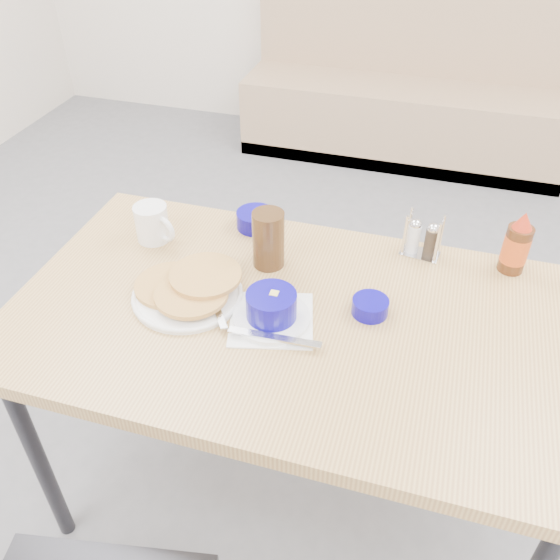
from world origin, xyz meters
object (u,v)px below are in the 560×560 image
(creamer_bowl, at_px, (256,220))
(amber_tumbler, at_px, (268,239))
(coffee_mug, at_px, (153,223))
(butter_bowl, at_px, (370,307))
(condiment_caddy, at_px, (422,241))
(syrup_bottle, at_px, (516,246))
(booth_bench, at_px, (406,97))
(pancake_plate, at_px, (189,290))
(dining_table, at_px, (294,334))
(grits_setting, at_px, (271,310))

(creamer_bowl, relative_size, amber_tumbler, 0.70)
(coffee_mug, height_order, butter_bowl, coffee_mug)
(amber_tumbler, height_order, condiment_caddy, amber_tumbler)
(creamer_bowl, bearing_deg, condiment_caddy, 0.00)
(butter_bowl, distance_m, amber_tumbler, 0.32)
(condiment_caddy, relative_size, syrup_bottle, 0.70)
(coffee_mug, bearing_deg, booth_bench, 78.67)
(pancake_plate, distance_m, creamer_bowl, 0.35)
(dining_table, relative_size, amber_tumbler, 8.80)
(booth_bench, relative_size, grits_setting, 7.31)
(dining_table, xyz_separation_m, creamer_bowl, (-0.21, 0.34, 0.09))
(grits_setting, bearing_deg, dining_table, 35.75)
(dining_table, xyz_separation_m, butter_bowl, (0.17, 0.06, 0.08))
(pancake_plate, bearing_deg, syrup_bottle, 24.09)
(dining_table, distance_m, coffee_mug, 0.52)
(butter_bowl, xyz_separation_m, syrup_bottle, (0.33, 0.28, 0.06))
(coffee_mug, height_order, syrup_bottle, syrup_bottle)
(pancake_plate, height_order, condiment_caddy, condiment_caddy)
(grits_setting, relative_size, syrup_bottle, 1.47)
(coffee_mug, relative_size, amber_tumbler, 0.84)
(dining_table, distance_m, creamer_bowl, 0.41)
(pancake_plate, height_order, amber_tumbler, amber_tumbler)
(grits_setting, bearing_deg, butter_bowl, 23.29)
(pancake_plate, relative_size, coffee_mug, 2.13)
(butter_bowl, height_order, syrup_bottle, syrup_bottle)
(pancake_plate, distance_m, amber_tumbler, 0.25)
(pancake_plate, relative_size, creamer_bowl, 2.56)
(pancake_plate, height_order, coffee_mug, coffee_mug)
(amber_tumbler, height_order, syrup_bottle, syrup_bottle)
(amber_tumbler, xyz_separation_m, condiment_caddy, (0.39, 0.16, -0.04))
(butter_bowl, bearing_deg, pancake_plate, -171.54)
(booth_bench, bearing_deg, dining_table, -90.00)
(creamer_bowl, xyz_separation_m, syrup_bottle, (0.71, -0.00, 0.05))
(pancake_plate, height_order, butter_bowl, pancake_plate)
(dining_table, bearing_deg, condiment_caddy, 52.31)
(booth_bench, height_order, condiment_caddy, booth_bench)
(grits_setting, height_order, syrup_bottle, syrup_bottle)
(syrup_bottle, bearing_deg, condiment_caddy, 180.00)
(amber_tumbler, bearing_deg, booth_bench, 87.00)
(syrup_bottle, bearing_deg, pancake_plate, -155.91)
(dining_table, relative_size, grits_setting, 5.39)
(condiment_caddy, bearing_deg, pancake_plate, -138.51)
(condiment_caddy, bearing_deg, creamer_bowl, -171.31)
(booth_bench, xyz_separation_m, dining_table, (0.00, -2.53, 0.35))
(pancake_plate, bearing_deg, creamer_bowl, 79.99)
(grits_setting, relative_size, creamer_bowl, 2.34)
(creamer_bowl, height_order, amber_tumbler, amber_tumbler)
(booth_bench, relative_size, dining_table, 1.36)
(booth_bench, xyz_separation_m, amber_tumbler, (-0.12, -2.35, 0.49))
(pancake_plate, height_order, syrup_bottle, syrup_bottle)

